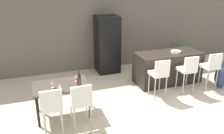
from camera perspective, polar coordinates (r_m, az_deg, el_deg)
ground_plane at (r=6.01m, az=11.59°, el=-8.08°), size 10.00×10.00×0.00m
back_wall at (r=7.91m, az=2.02°, el=10.53°), size 10.00×0.12×2.90m
kitchen_island at (r=6.92m, az=13.73°, el=-0.12°), size 1.91×0.81×0.92m
bar_chair_left at (r=5.84m, az=11.85°, el=-1.40°), size 0.40×0.40×1.05m
bar_chair_middle at (r=6.30m, az=18.51°, el=-0.39°), size 0.41×0.41×1.05m
bar_chair_right at (r=6.78m, az=23.65°, el=0.39°), size 0.41×0.41×1.05m
dining_table at (r=5.12m, az=-12.56°, el=-5.16°), size 1.20×0.77×0.74m
dining_chair_near at (r=4.42m, az=-14.86°, el=-9.23°), size 0.41×0.41×1.05m
dining_chair_far at (r=4.47m, az=-7.84°, el=-8.30°), size 0.41×0.41×1.05m
wine_bottle_end at (r=4.82m, az=-8.34°, el=-3.96°), size 0.07×0.07×0.32m
wine_bottle_right at (r=4.97m, az=-8.20°, el=-3.12°), size 0.07×0.07×0.32m
wine_glass_left at (r=5.15m, az=-9.01°, el=-2.28°), size 0.07×0.07×0.17m
wine_glass_middle at (r=4.95m, az=-14.76°, el=-3.72°), size 0.07×0.07×0.17m
wine_glass_far at (r=4.75m, az=-12.94°, el=-4.62°), size 0.07×0.07×0.17m
refrigerator at (r=7.43m, az=-1.21°, el=5.65°), size 0.72×0.68×1.84m
fruit_bowl at (r=6.77m, az=15.70°, el=3.67°), size 0.28×0.28×0.07m
floor_vase at (r=7.13m, az=25.67°, el=-2.13°), size 0.35×0.35×0.82m
potted_plant at (r=8.85m, az=16.83°, el=3.66°), size 0.45×0.45×0.65m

